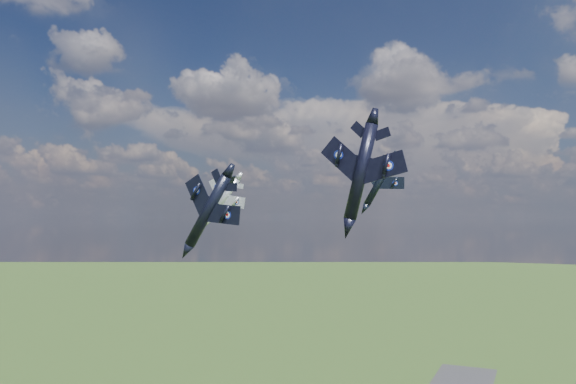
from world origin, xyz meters
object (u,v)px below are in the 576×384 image
at_px(jet_right_navy, 361,172).
at_px(jet_left_silver, 224,199).
at_px(jet_lead_navy, 208,211).
at_px(jet_high_navy, 379,182).

height_order(jet_right_navy, jet_left_silver, jet_right_navy).
bearing_deg(jet_right_navy, jet_left_silver, 141.39).
xyz_separation_m(jet_lead_navy, jet_right_navy, (26.28, -9.73, 4.16)).
bearing_deg(jet_right_navy, jet_high_navy, 103.11).
xyz_separation_m(jet_right_navy, jet_high_navy, (-6.77, 33.36, 0.96)).
xyz_separation_m(jet_right_navy, jet_left_silver, (-35.94, 30.43, -1.69)).
height_order(jet_high_navy, jet_left_silver, jet_high_navy).
relative_size(jet_right_navy, jet_left_silver, 1.19).
height_order(jet_lead_navy, jet_high_navy, jet_high_navy).
bearing_deg(jet_lead_navy, jet_right_navy, -16.47).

